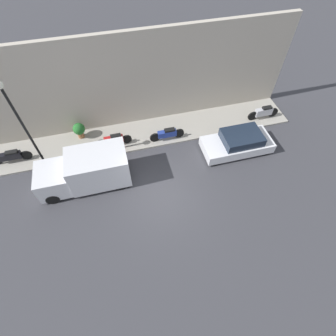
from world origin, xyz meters
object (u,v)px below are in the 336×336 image
motorcycle_blue (167,134)px  motorcycle_black (11,156)px  parked_car (238,143)px  scooter_silver (264,112)px  streetlamp (18,117)px  delivery_van (85,171)px  potted_plant (79,130)px  motorcycle_red (114,140)px

motorcycle_blue → motorcycle_black: size_ratio=0.96×
parked_car → scooter_silver: bearing=-52.4°
parked_car → scooter_silver: 3.33m
motorcycle_blue → streetlamp: streetlamp is taller
delivery_van → streetlamp: streetlamp is taller
streetlamp → scooter_silver: bearing=-88.0°
potted_plant → streetlamp: bearing=128.4°
parked_car → potted_plant: 9.25m
motorcycle_red → motorcycle_blue: bearing=-95.5°
delivery_van → potted_plant: 3.43m
motorcycle_black → parked_car: bearing=-99.9°
streetlamp → motorcycle_blue: bearing=-88.7°
motorcycle_blue → delivery_van: bearing=112.3°
parked_car → scooter_silver: size_ratio=1.93×
parked_car → delivery_van: bearing=91.5°
scooter_silver → motorcycle_red: bearing=90.0°
parked_car → delivery_van: (-0.22, 8.47, 0.41)m
streetlamp → potted_plant: (1.62, -2.05, -2.80)m
delivery_van → scooter_silver: bearing=-78.5°
motorcycle_blue → motorcycle_black: (0.45, 8.73, 0.01)m
motorcycle_red → scooter_silver: size_ratio=1.00×
potted_plant → scooter_silver: bearing=-95.8°
parked_car → motorcycle_red: parked_car is taller
parked_car → scooter_silver: (2.03, -2.64, -0.01)m
streetlamp → potted_plant: bearing=-51.6°
motorcycle_black → potted_plant: bearing=-74.9°
motorcycle_black → motorcycle_red: bearing=-91.5°
delivery_van → motorcycle_black: 4.66m
motorcycle_red → streetlamp: (-0.46, 3.93, 2.97)m
motorcycle_blue → motorcycle_black: motorcycle_black is taller
delivery_van → scooter_silver: (2.25, -11.11, -0.43)m
delivery_van → potted_plant: (3.41, 0.21, -0.30)m
delivery_van → parked_car: bearing=-88.5°
motorcycle_black → delivery_van: bearing=-121.1°
motorcycle_red → streetlamp: size_ratio=0.39×
motorcycle_red → potted_plant: size_ratio=2.06×
motorcycle_blue → motorcycle_red: motorcycle_blue is taller
delivery_van → potted_plant: size_ratio=4.55×
motorcycle_red → motorcycle_black: bearing=88.5°
motorcycle_black → scooter_silver: bearing=-90.5°
motorcycle_blue → motorcycle_red: (0.30, 3.09, -0.00)m
streetlamp → delivery_van: bearing=-128.3°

